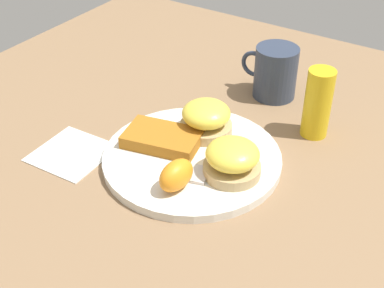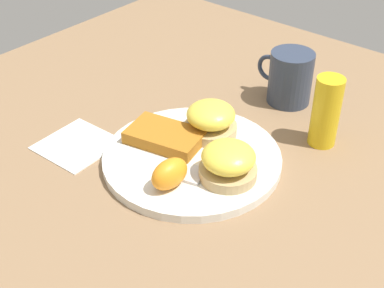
% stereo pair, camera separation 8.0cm
% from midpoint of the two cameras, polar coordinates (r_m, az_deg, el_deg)
% --- Properties ---
extents(ground_plane, '(1.10, 1.10, 0.00)m').
position_cam_midpoint_polar(ground_plane, '(0.82, 2.79, -2.02)').
color(ground_plane, '#846647').
extents(plate, '(0.27, 0.27, 0.01)m').
position_cam_midpoint_polar(plate, '(0.82, 2.81, -1.64)').
color(plate, silver).
rests_on(plate, ground_plane).
extents(sandwich_benedict_left, '(0.08, 0.08, 0.05)m').
position_cam_midpoint_polar(sandwich_benedict_left, '(0.76, 6.92, -2.04)').
color(sandwich_benedict_left, tan).
rests_on(sandwich_benedict_left, plate).
extents(sandwich_benedict_right, '(0.08, 0.08, 0.05)m').
position_cam_midpoint_polar(sandwich_benedict_right, '(0.85, 4.73, 2.53)').
color(sandwich_benedict_right, tan).
rests_on(sandwich_benedict_right, plate).
extents(hashbrown_patty, '(0.13, 0.10, 0.02)m').
position_cam_midpoint_polar(hashbrown_patty, '(0.84, -0.22, 0.68)').
color(hashbrown_patty, '#A6651B').
rests_on(hashbrown_patty, plate).
extents(orange_wedge, '(0.04, 0.06, 0.04)m').
position_cam_midpoint_polar(orange_wedge, '(0.74, 0.69, -3.32)').
color(orange_wedge, orange).
rests_on(orange_wedge, plate).
extents(fork, '(0.06, 0.19, 0.00)m').
position_cam_midpoint_polar(fork, '(0.82, 5.00, -0.96)').
color(fork, silver).
rests_on(fork, plate).
extents(cup, '(0.11, 0.08, 0.10)m').
position_cam_midpoint_polar(cup, '(0.98, 12.74, 6.88)').
color(cup, '#2D384C').
rests_on(cup, ground_plane).
extents(napkin, '(0.11, 0.11, 0.00)m').
position_cam_midpoint_polar(napkin, '(0.87, -9.60, -0.12)').
color(napkin, white).
rests_on(napkin, ground_plane).
extents(condiment_bottle, '(0.04, 0.04, 0.12)m').
position_cam_midpoint_polar(condiment_bottle, '(0.87, 16.70, 3.24)').
color(condiment_bottle, gold).
rests_on(condiment_bottle, ground_plane).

